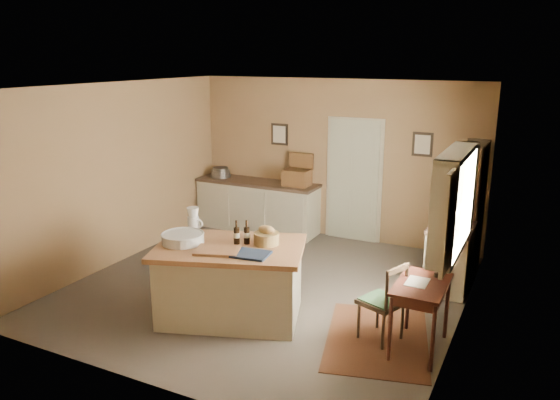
% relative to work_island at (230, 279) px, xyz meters
% --- Properties ---
extents(ground, '(5.00, 5.00, 0.00)m').
position_rel_work_island_xyz_m(ground, '(0.01, 0.94, -0.48)').
color(ground, brown).
rests_on(ground, ground).
extents(wall_back, '(5.00, 0.10, 2.70)m').
position_rel_work_island_xyz_m(wall_back, '(0.01, 3.44, 0.87)').
color(wall_back, olive).
rests_on(wall_back, ground).
extents(wall_front, '(5.00, 0.10, 2.70)m').
position_rel_work_island_xyz_m(wall_front, '(0.01, -1.56, 0.87)').
color(wall_front, olive).
rests_on(wall_front, ground).
extents(wall_left, '(0.10, 5.00, 2.70)m').
position_rel_work_island_xyz_m(wall_left, '(-2.49, 0.94, 0.87)').
color(wall_left, olive).
rests_on(wall_left, ground).
extents(wall_right, '(0.10, 5.00, 2.70)m').
position_rel_work_island_xyz_m(wall_right, '(2.51, 0.94, 0.87)').
color(wall_right, olive).
rests_on(wall_right, ground).
extents(ceiling, '(5.00, 5.00, 0.00)m').
position_rel_work_island_xyz_m(ceiling, '(0.01, 0.94, 2.22)').
color(ceiling, silver).
rests_on(ceiling, wall_back).
extents(door, '(0.97, 0.06, 2.11)m').
position_rel_work_island_xyz_m(door, '(0.36, 3.41, 0.57)').
color(door, '#B0B093').
rests_on(door, ground).
extents(framed_prints, '(2.82, 0.02, 0.38)m').
position_rel_work_island_xyz_m(framed_prints, '(0.21, 3.42, 1.24)').
color(framed_prints, black).
rests_on(framed_prints, ground).
extents(window, '(0.25, 1.99, 1.12)m').
position_rel_work_island_xyz_m(window, '(2.43, 0.74, 1.07)').
color(window, '#BDB295').
rests_on(window, ground).
extents(work_island, '(1.99, 1.62, 1.20)m').
position_rel_work_island_xyz_m(work_island, '(0.00, 0.00, 0.00)').
color(work_island, '#BDB295').
rests_on(work_island, ground).
extents(sideboard, '(2.24, 0.64, 1.18)m').
position_rel_work_island_xyz_m(sideboard, '(-1.33, 3.14, -0.00)').
color(sideboard, '#BDB295').
rests_on(sideboard, ground).
extents(rug, '(1.47, 1.83, 0.01)m').
position_rel_work_island_xyz_m(rug, '(1.76, 0.26, -0.48)').
color(rug, '#422312').
rests_on(rug, ground).
extents(writing_desk, '(0.51, 0.84, 0.82)m').
position_rel_work_island_xyz_m(writing_desk, '(2.21, 0.26, 0.18)').
color(writing_desk, '#351710').
rests_on(writing_desk, ground).
extents(desk_chair, '(0.54, 0.54, 0.90)m').
position_rel_work_island_xyz_m(desk_chair, '(1.78, 0.28, -0.03)').
color(desk_chair, black).
rests_on(desk_chair, ground).
extents(right_cabinet, '(0.56, 1.01, 0.99)m').
position_rel_work_island_xyz_m(right_cabinet, '(2.21, 2.10, -0.02)').
color(right_cabinet, '#BDB295').
rests_on(right_cabinet, ground).
extents(shelving_unit, '(0.32, 0.85, 1.90)m').
position_rel_work_island_xyz_m(shelving_unit, '(2.36, 2.76, 0.46)').
color(shelving_unit, black).
rests_on(shelving_unit, ground).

